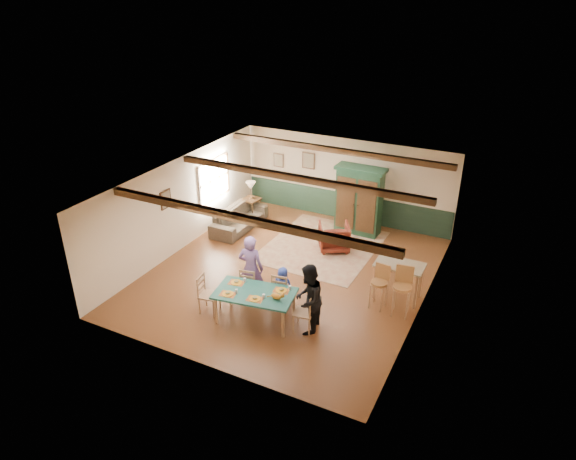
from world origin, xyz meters
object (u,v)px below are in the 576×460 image
at_px(armoire, 359,201).
at_px(counter_table, 398,281).
at_px(dining_chair_far_right, 282,289).
at_px(sofa, 239,218).
at_px(end_table, 251,208).
at_px(person_woman, 308,299).
at_px(bar_stool_right, 402,292).
at_px(table_lamp, 251,190).
at_px(bar_stool_left, 379,288).
at_px(dining_chair_far_left, 250,284).
at_px(person_man, 251,268).
at_px(armchair, 334,237).
at_px(cat, 276,296).
at_px(person_child, 283,286).
at_px(dining_chair_end_right, 304,312).
at_px(dining_table, 255,306).
at_px(dining_chair_end_left, 209,294).

height_order(armoire, counter_table, armoire).
bearing_deg(dining_chair_far_right, counter_table, -155.50).
bearing_deg(sofa, end_table, 5.56).
relative_size(person_woman, bar_stool_right, 1.35).
height_order(table_lamp, bar_stool_left, table_lamp).
bearing_deg(counter_table, dining_chair_far_left, -151.81).
distance_m(person_man, armchair, 3.45).
height_order(cat, end_table, cat).
height_order(person_child, counter_table, person_child).
relative_size(sofa, bar_stool_left, 2.01).
height_order(person_child, armchair, person_child).
bearing_deg(end_table, dining_chair_far_right, -51.86).
distance_m(armchair, sofa, 3.21).
bearing_deg(cat, dining_chair_end_right, 9.46).
relative_size(dining_table, table_lamp, 3.08).
xyz_separation_m(cat, bar_stool_right, (2.37, 1.72, -0.23)).
xyz_separation_m(dining_table, table_lamp, (-2.98, 4.94, 0.56)).
relative_size(armchair, sofa, 0.39).
distance_m(sofa, table_lamp, 1.10).
distance_m(dining_chair_end_right, cat, 0.71).
relative_size(dining_chair_far_right, armchair, 1.10).
bearing_deg(dining_chair_end_left, dining_table, -90.00).
distance_m(dining_table, person_man, 1.02).
relative_size(armchair, counter_table, 0.75).
height_order(dining_chair_far_left, counter_table, counter_table).
xyz_separation_m(dining_chair_end_right, table_lamp, (-4.12, 4.76, 0.46)).
distance_m(sofa, end_table, 0.92).
bearing_deg(dining_chair_far_left, end_table, -69.00).
xyz_separation_m(sofa, end_table, (-0.09, 0.91, -0.01)).
distance_m(person_man, counter_table, 3.61).
bearing_deg(dining_table, dining_chair_end_left, -171.02).
relative_size(dining_table, armoire, 0.85).
height_order(armoire, sofa, armoire).
bearing_deg(table_lamp, counter_table, -24.51).
height_order(dining_chair_far_left, armoire, armoire).
xyz_separation_m(dining_table, cat, (0.56, -0.01, 0.47)).
distance_m(dining_chair_far_left, end_table, 4.95).
relative_size(person_woman, cat, 4.58).
xyz_separation_m(dining_table, dining_chair_end_right, (1.14, 0.18, 0.10)).
height_order(person_man, bar_stool_right, person_man).
bearing_deg(sofa, person_child, -135.02).
bearing_deg(dining_chair_far_left, dining_table, 119.05).
distance_m(armchair, counter_table, 2.90).
relative_size(dining_chair_far_left, bar_stool_right, 0.78).
xyz_separation_m(dining_table, dining_chair_end_left, (-1.14, -0.18, 0.10)).
distance_m(person_man, person_woman, 1.84).
xyz_separation_m(armoire, bar_stool_right, (2.38, -3.70, -0.45)).
distance_m(person_child, bar_stool_left, 2.28).
distance_m(person_child, armoire, 4.60).
xyz_separation_m(person_child, bar_stool_left, (2.10, 0.91, 0.05)).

